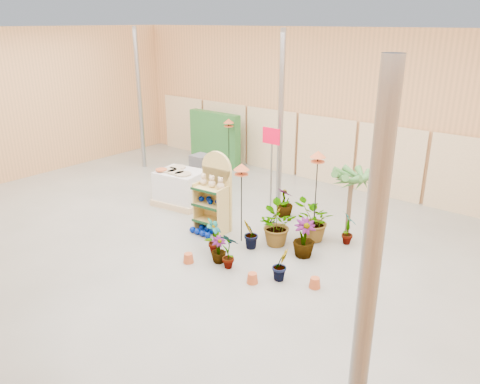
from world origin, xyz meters
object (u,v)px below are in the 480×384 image
object	(u,v)px
display_shelf	(215,195)
pallet_stack	(181,188)
bird_table_front	(241,169)
potted_plant_2	(275,224)

from	to	relation	value
display_shelf	pallet_stack	bearing A→B (deg)	155.01
display_shelf	bird_table_front	world-z (taller)	display_shelf
potted_plant_2	display_shelf	bearing A→B (deg)	-171.91
bird_table_front	pallet_stack	bearing A→B (deg)	164.38
display_shelf	pallet_stack	distance (m)	1.94
display_shelf	potted_plant_2	xyz separation A→B (m)	(1.55, 0.22, -0.39)
pallet_stack	potted_plant_2	world-z (taller)	pallet_stack
display_shelf	bird_table_front	bearing A→B (deg)	-13.40
display_shelf	potted_plant_2	world-z (taller)	display_shelf
bird_table_front	potted_plant_2	size ratio (longest dim) A/B	1.92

